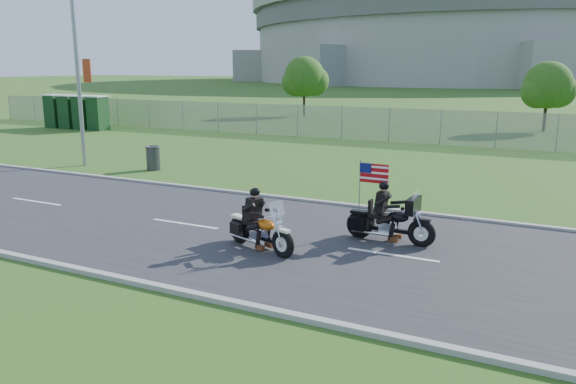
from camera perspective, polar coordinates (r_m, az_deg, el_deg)
The scene contains 16 objects.
ground at distance 15.05m, azimuth -4.28°, elevation -4.33°, with size 420.00×420.00×0.00m, color #2A5B1C.
road at distance 15.04m, azimuth -4.28°, elevation -4.25°, with size 120.00×8.00×0.04m, color #28282B.
curb_north at distance 18.51m, azimuth 2.11°, elevation -0.90°, with size 120.00×0.18×0.12m, color #9E9B93.
curb_south at distance 11.93m, azimuth -14.35°, elevation -9.07°, with size 120.00×0.18×0.12m, color #9E9B93.
fence at distance 34.81m, azimuth 5.46°, elevation 7.02°, with size 60.00×0.03×2.00m, color gray.
stadium at distance 184.74m, azimuth 18.51°, elevation 15.50°, with size 140.40×140.40×29.20m.
streetlight at distance 26.86m, azimuth -20.46°, elevation 14.56°, with size 0.90×2.46×10.00m.
porta_toilet_a at distance 41.66m, azimuth -18.75°, elevation 7.54°, with size 1.10×1.10×2.30m, color #103514.
porta_toilet_b at distance 42.66m, azimuth -20.09°, elevation 7.55°, with size 1.10×1.10×2.30m, color #103514.
porta_toilet_c at distance 43.68m, azimuth -21.37°, elevation 7.55°, with size 1.10×1.10×2.30m, color #103514.
porta_toilet_d at distance 44.72m, azimuth -22.60°, elevation 7.55°, with size 1.10×1.10×2.30m, color #103514.
tree_fence_near at distance 42.44m, azimuth 24.94°, elevation 9.59°, with size 3.52×3.28×4.75m.
tree_fence_mid at distance 51.08m, azimuth 1.73°, elevation 11.44°, with size 3.96×3.69×5.30m.
motorcycle_lead at distance 13.63m, azimuth -2.93°, elevation -3.97°, with size 2.21×1.07×1.55m.
motorcycle_follow at distance 14.40m, azimuth 10.29°, elevation -3.04°, with size 2.34×0.77×1.95m.
trash_can at distance 24.91m, azimuth -13.54°, elevation 3.33°, with size 0.58×0.58×1.00m, color #313135.
Camera 1 is at (7.38, -12.36, 4.39)m, focal length 35.00 mm.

